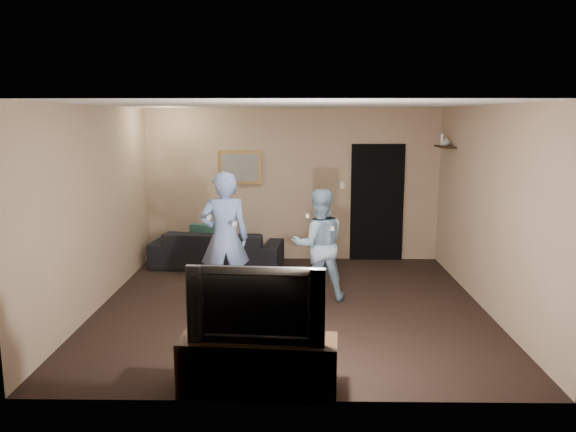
{
  "coord_description": "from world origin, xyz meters",
  "views": [
    {
      "loc": [
        0.07,
        -7.05,
        2.46
      ],
      "look_at": [
        -0.04,
        0.3,
        1.15
      ],
      "focal_mm": 35.0,
      "sensor_mm": 36.0,
      "label": 1
    }
  ],
  "objects_px": {
    "tv_console": "(258,365)",
    "wii_player_left": "(225,238)",
    "television": "(258,301)",
    "sofa": "(217,248)",
    "wii_player_right": "(319,245)"
  },
  "relations": [
    {
      "from": "wii_player_left",
      "to": "wii_player_right",
      "type": "distance_m",
      "value": 1.26
    },
    {
      "from": "television",
      "to": "wii_player_right",
      "type": "height_order",
      "value": "wii_player_right"
    },
    {
      "from": "television",
      "to": "wii_player_right",
      "type": "bearing_deg",
      "value": 80.75
    },
    {
      "from": "sofa",
      "to": "tv_console",
      "type": "bearing_deg",
      "value": 109.25
    },
    {
      "from": "television",
      "to": "wii_player_left",
      "type": "bearing_deg",
      "value": 108.47
    },
    {
      "from": "sofa",
      "to": "tv_console",
      "type": "relative_size",
      "value": 1.5
    },
    {
      "from": "television",
      "to": "sofa",
      "type": "bearing_deg",
      "value": 107.33
    },
    {
      "from": "tv_console",
      "to": "wii_player_left",
      "type": "bearing_deg",
      "value": 108.47
    },
    {
      "from": "wii_player_left",
      "to": "tv_console",
      "type": "bearing_deg",
      "value": -76.15
    },
    {
      "from": "sofa",
      "to": "wii_player_right",
      "type": "bearing_deg",
      "value": 140.97
    },
    {
      "from": "tv_console",
      "to": "wii_player_left",
      "type": "relative_size",
      "value": 0.8
    },
    {
      "from": "sofa",
      "to": "wii_player_left",
      "type": "height_order",
      "value": "wii_player_left"
    },
    {
      "from": "sofa",
      "to": "wii_player_left",
      "type": "relative_size",
      "value": 1.2
    },
    {
      "from": "sofa",
      "to": "television",
      "type": "bearing_deg",
      "value": 109.25
    },
    {
      "from": "tv_console",
      "to": "wii_player_left",
      "type": "height_order",
      "value": "wii_player_left"
    }
  ]
}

